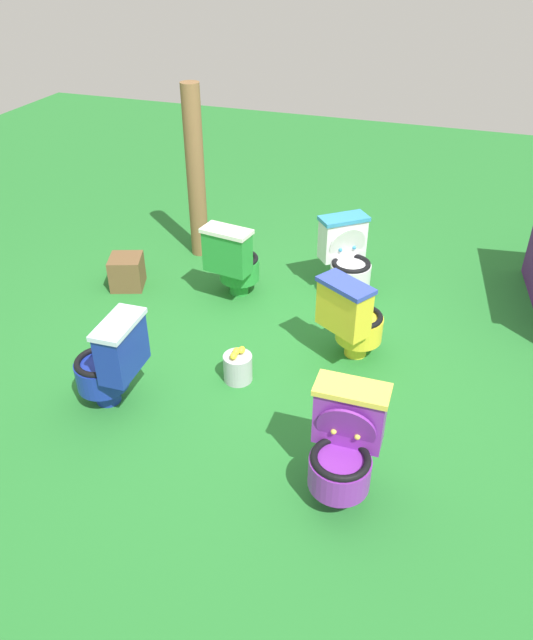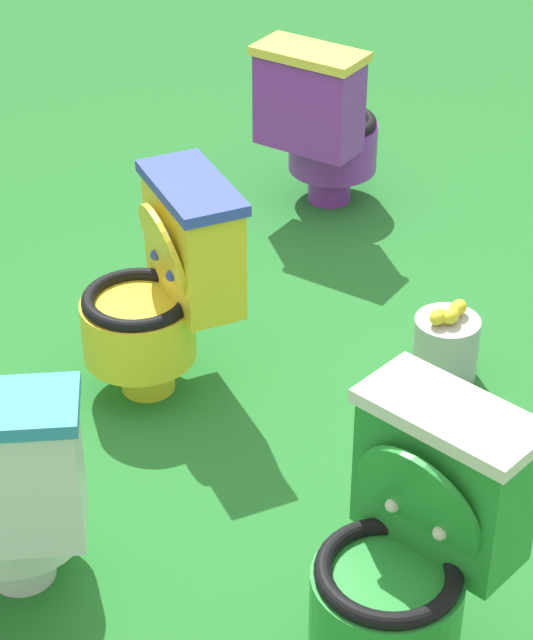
# 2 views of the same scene
# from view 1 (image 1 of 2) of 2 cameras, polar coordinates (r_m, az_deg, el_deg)

# --- Properties ---
(ground) EXTENTS (14.00, 14.00, 0.00)m
(ground) POSITION_cam_1_polar(r_m,az_deg,el_deg) (4.96, 1.36, -3.06)
(ground) COLOR #26752D
(toilet_blue) EXTENTS (0.44, 0.50, 0.73)m
(toilet_blue) POSITION_cam_1_polar(r_m,az_deg,el_deg) (4.38, -14.41, -3.78)
(toilet_blue) COLOR #192D9E
(toilet_blue) RESTS_ON ground
(toilet_green) EXTENTS (0.55, 0.47, 0.73)m
(toilet_green) POSITION_cam_1_polar(r_m,az_deg,el_deg) (5.52, -3.08, 5.60)
(toilet_green) COLOR green
(toilet_green) RESTS_ON ground
(toilet_yellow) EXTENTS (0.63, 0.60, 0.73)m
(toilet_yellow) POSITION_cam_1_polar(r_m,az_deg,el_deg) (4.74, 8.07, 0.18)
(toilet_yellow) COLOR yellow
(toilet_yellow) RESTS_ON ground
(toilet_white) EXTENTS (0.64, 0.62, 0.73)m
(toilet_white) POSITION_cam_1_polar(r_m,az_deg,el_deg) (5.62, 7.54, 5.89)
(toilet_white) COLOR white
(toilet_white) RESTS_ON ground
(toilet_purple) EXTENTS (0.50, 0.44, 0.73)m
(toilet_purple) POSITION_cam_1_polar(r_m,az_deg,el_deg) (3.67, 7.32, -11.52)
(toilet_purple) COLOR purple
(toilet_purple) RESTS_ON ground
(wooden_post) EXTENTS (0.18, 0.18, 1.72)m
(wooden_post) POSITION_cam_1_polar(r_m,az_deg,el_deg) (6.17, -6.68, 13.47)
(wooden_post) COLOR brown
(wooden_post) RESTS_ON ground
(small_crate) EXTENTS (0.39, 0.38, 0.31)m
(small_crate) POSITION_cam_1_polar(r_m,az_deg,el_deg) (5.93, -12.98, 4.43)
(small_crate) COLOR brown
(small_crate) RESTS_ON ground
(lemon_bucket) EXTENTS (0.22, 0.22, 0.28)m
(lemon_bucket) POSITION_cam_1_polar(r_m,az_deg,el_deg) (4.62, -2.71, -4.42)
(lemon_bucket) COLOR #B7B7BF
(lemon_bucket) RESTS_ON ground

